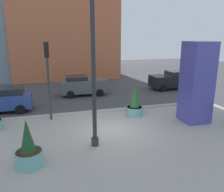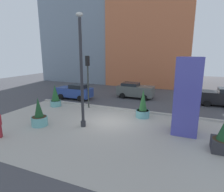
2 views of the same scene
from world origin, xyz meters
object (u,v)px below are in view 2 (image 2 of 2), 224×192
at_px(potted_plant_near_right, 224,138).
at_px(car_passing_lane, 135,90).
at_px(art_pillar_blue, 187,96).
at_px(car_curb_east, 75,91).
at_px(potted_plant_mid_plaza, 143,107).
at_px(traffic_light_corner, 88,74).
at_px(lamp_post, 82,74).
at_px(potted_plant_near_left, 39,116).
at_px(potted_plant_by_pillar, 55,97).
at_px(car_far_lane, 222,97).

height_order(potted_plant_near_right, car_passing_lane, potted_plant_near_right).
relative_size(art_pillar_blue, car_curb_east, 1.22).
relative_size(potted_plant_near_right, car_passing_lane, 0.47).
xyz_separation_m(potted_plant_mid_plaza, traffic_light_corner, (-5.36, 0.72, 2.38)).
xyz_separation_m(lamp_post, car_curb_east, (-5.11, 6.71, -2.84)).
bearing_deg(potted_plant_near_right, car_curb_east, 153.41).
height_order(art_pillar_blue, traffic_light_corner, art_pillar_blue).
relative_size(potted_plant_near_left, traffic_light_corner, 0.42).
distance_m(art_pillar_blue, potted_plant_by_pillar, 12.02).
xyz_separation_m(potted_plant_near_right, car_far_lane, (1.11, 9.99, 0.13)).
bearing_deg(potted_plant_mid_plaza, car_far_lane, 45.20).
distance_m(traffic_light_corner, car_passing_lane, 6.73).
relative_size(potted_plant_mid_plaza, car_curb_east, 0.58).
distance_m(potted_plant_near_left, potted_plant_by_pillar, 5.02).
distance_m(potted_plant_mid_plaza, car_curb_east, 9.09).
relative_size(potted_plant_near_left, potted_plant_near_right, 1.07).
relative_size(potted_plant_near_right, traffic_light_corner, 0.40).
distance_m(potted_plant_near_left, traffic_light_corner, 5.95).
bearing_deg(traffic_light_corner, lamp_post, -65.10).
height_order(potted_plant_by_pillar, car_far_lane, potted_plant_by_pillar).
distance_m(car_far_lane, car_passing_lane, 8.74).
distance_m(car_curb_east, car_passing_lane, 6.82).
distance_m(traffic_light_corner, car_far_lane, 13.15).
bearing_deg(lamp_post, potted_plant_near_left, -160.23).
bearing_deg(potted_plant_by_pillar, potted_plant_near_right, -14.58).
height_order(art_pillar_blue, potted_plant_near_left, art_pillar_blue).
height_order(lamp_post, traffic_light_corner, lamp_post).
height_order(potted_plant_mid_plaza, potted_plant_near_right, potted_plant_mid_plaza).
height_order(potted_plant_mid_plaza, car_far_lane, potted_plant_mid_plaza).
bearing_deg(potted_plant_mid_plaza, lamp_post, -134.07).
xyz_separation_m(traffic_light_corner, car_passing_lane, (2.92, 5.59, -2.35)).
height_order(potted_plant_near_left, car_passing_lane, potted_plant_near_left).
bearing_deg(car_passing_lane, potted_plant_by_pillar, -133.85).
xyz_separation_m(potted_plant_near_left, traffic_light_corner, (0.99, 5.30, 2.52)).
distance_m(car_curb_east, car_far_lane, 15.13).
height_order(car_far_lane, car_passing_lane, car_far_lane).
relative_size(lamp_post, traffic_light_corner, 1.56).
height_order(potted_plant_near_right, car_curb_east, potted_plant_near_right).
distance_m(traffic_light_corner, car_curb_east, 4.66).
height_order(art_pillar_blue, car_far_lane, art_pillar_blue).
bearing_deg(art_pillar_blue, potted_plant_by_pillar, 171.13).
bearing_deg(traffic_light_corner, potted_plant_by_pillar, -166.06).
bearing_deg(car_curb_east, car_passing_lane, 27.14).
bearing_deg(potted_plant_near_right, art_pillar_blue, 138.71).
relative_size(potted_plant_near_left, potted_plant_by_pillar, 0.97).
bearing_deg(potted_plant_near_left, lamp_post, 19.77).
distance_m(potted_plant_near_left, car_passing_lane, 11.57).
distance_m(art_pillar_blue, car_curb_east, 12.88).
relative_size(lamp_post, potted_plant_mid_plaza, 3.27).
xyz_separation_m(art_pillar_blue, car_curb_east, (-11.71, 5.11, -1.59)).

